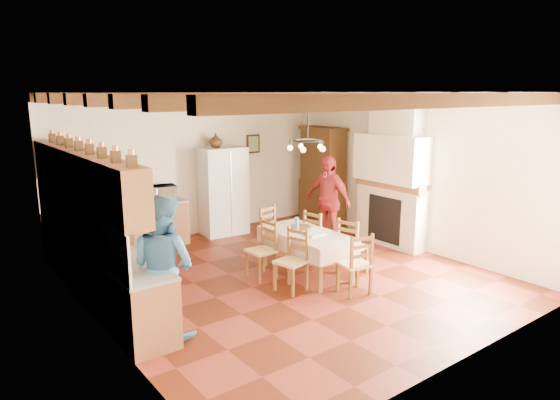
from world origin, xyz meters
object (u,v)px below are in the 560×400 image
(refrigerator, at_px, (222,190))
(chair_right_far, at_px, (318,236))
(microwave, at_px, (162,193))
(hutch, at_px, (322,176))
(chair_left_near, at_px, (291,261))
(chair_end_far, at_px, (274,233))
(chair_left_far, at_px, (261,250))
(chair_end_near, at_px, (355,263))
(person_woman_blue, at_px, (163,266))
(person_man, at_px, (142,246))
(person_woman_red, at_px, (328,201))
(dining_table, at_px, (306,237))
(chair_right_near, at_px, (352,245))

(refrigerator, relative_size, chair_right_far, 1.95)
(microwave, bearing_deg, refrigerator, 10.01)
(hutch, distance_m, chair_left_near, 4.08)
(chair_left_near, xyz_separation_m, chair_end_far, (0.71, 1.38, 0.00))
(chair_left_far, relative_size, chair_end_near, 1.00)
(chair_left_far, bearing_deg, microwave, -170.90)
(chair_left_far, distance_m, chair_end_far, 1.01)
(chair_end_far, distance_m, microwave, 2.46)
(hutch, distance_m, chair_left_far, 3.70)
(chair_end_near, relative_size, person_woman_blue, 0.54)
(person_man, bearing_deg, chair_end_near, -120.13)
(person_woman_red, height_order, microwave, person_woman_red)
(hutch, relative_size, microwave, 4.10)
(chair_left_far, height_order, chair_right_far, same)
(chair_end_far, xyz_separation_m, person_man, (-2.68, -0.46, 0.38))
(dining_table, height_order, chair_end_far, chair_end_far)
(chair_left_near, distance_m, person_man, 2.21)
(refrigerator, xyz_separation_m, chair_right_far, (0.40, -2.69, -0.45))
(chair_end_near, bearing_deg, person_woman_blue, 0.03)
(chair_left_far, distance_m, chair_right_far, 1.26)
(hutch, height_order, chair_right_far, hutch)
(chair_left_near, height_order, chair_left_far, same)
(refrigerator, xyz_separation_m, chair_end_far, (-0.11, -2.05, -0.45))
(refrigerator, xyz_separation_m, chair_left_near, (-0.82, -3.44, -0.45))
(hutch, xyz_separation_m, person_woman_red, (-0.96, -1.25, -0.22))
(chair_left_near, xyz_separation_m, person_woman_blue, (-2.12, -0.13, 0.42))
(refrigerator, distance_m, chair_left_near, 3.56)
(refrigerator, distance_m, chair_right_near, 3.52)
(refrigerator, height_order, chair_end_near, refrigerator)
(chair_end_near, bearing_deg, chair_end_far, -79.37)
(person_man, bearing_deg, hutch, -70.28)
(person_woman_blue, height_order, person_woman_red, person_woman_red)
(chair_end_far, distance_m, person_woman_blue, 3.23)
(chair_right_far, xyz_separation_m, microwave, (-1.77, 2.66, 0.57))
(dining_table, relative_size, microwave, 3.05)
(chair_right_near, distance_m, person_man, 3.43)
(hutch, bearing_deg, person_man, -153.78)
(person_man, distance_m, microwave, 2.87)
(chair_left_far, xyz_separation_m, chair_end_near, (0.76, -1.38, 0.00))
(person_man, bearing_deg, person_woman_blue, 172.51)
(chair_end_near, height_order, person_woman_blue, person_woman_blue)
(chair_left_far, distance_m, person_man, 1.97)
(refrigerator, distance_m, dining_table, 3.05)
(refrigerator, relative_size, chair_right_near, 1.95)
(chair_end_near, distance_m, person_woman_blue, 2.91)
(refrigerator, bearing_deg, chair_right_near, -77.06)
(person_woman_blue, bearing_deg, refrigerator, -63.66)
(chair_left_far, height_order, chair_right_near, same)
(hutch, relative_size, dining_table, 1.34)
(chair_left_near, bearing_deg, person_woman_blue, -98.98)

